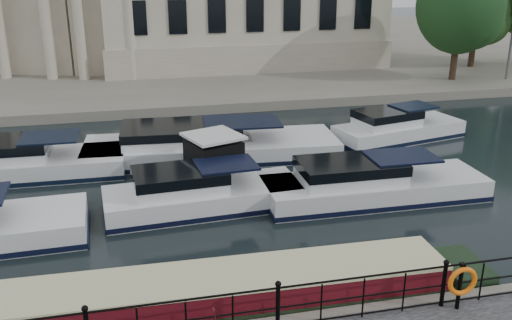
% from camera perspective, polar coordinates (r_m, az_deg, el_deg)
% --- Properties ---
extents(ground_plane, '(160.00, 160.00, 0.00)m').
position_cam_1_polar(ground_plane, '(15.26, -0.13, -13.34)').
color(ground_plane, black).
rests_on(ground_plane, ground).
extents(far_bank, '(120.00, 42.00, 0.55)m').
position_cam_1_polar(far_bank, '(52.16, -9.96, 10.58)').
color(far_bank, '#6B665B').
rests_on(far_bank, ground_plane).
extents(railing, '(24.14, 0.14, 1.22)m').
position_cam_1_polar(railing, '(12.78, 2.20, -14.18)').
color(railing, black).
rests_on(railing, near_quay).
extents(life_ring_post, '(0.73, 0.20, 1.20)m').
position_cam_1_polar(life_ring_post, '(14.13, 19.92, -11.39)').
color(life_ring_post, black).
rests_on(life_ring_post, near_quay).
extents(narrowboat, '(14.25, 2.17, 1.52)m').
position_cam_1_polar(narrowboat, '(14.27, -3.84, -14.23)').
color(narrowboat, black).
rests_on(narrowboat, ground_plane).
extents(harbour_hut, '(3.13, 2.88, 2.16)m').
position_cam_1_polar(harbour_hut, '(21.49, -4.23, -0.38)').
color(harbour_hut, '#6B665B').
rests_on(harbour_hut, ground_plane).
extents(cabin_cruisers, '(27.31, 10.10, 1.99)m').
position_cam_1_polar(cabin_cruisers, '(22.18, -7.55, -1.47)').
color(cabin_cruisers, white).
rests_on(cabin_cruisers, ground_plane).
extents(trees, '(14.30, 9.47, 9.05)m').
position_cam_1_polar(trees, '(44.67, 23.74, 14.29)').
color(trees, black).
rests_on(trees, far_bank).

